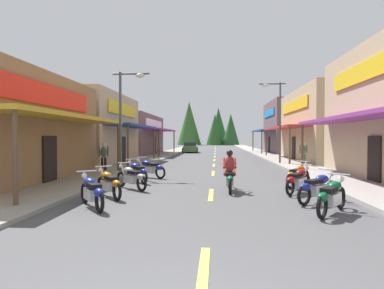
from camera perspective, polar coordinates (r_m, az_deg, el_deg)
ground at (r=36.65m, az=4.16°, el=-1.96°), size 9.11×98.11×0.10m
sidewalk_left at (r=37.13m, az=-4.86°, el=-1.75°), size 2.53×98.11×0.12m
sidewalk_right at (r=37.07m, az=13.19°, el=-1.79°), size 2.53×98.11×0.12m
centerline_dashes at (r=40.14m, az=4.19°, el=-1.60°), size 0.16×73.11×0.01m
storefront_left_middle at (r=26.46m, az=-20.55°, el=2.63°), size 9.69×9.74×5.37m
storefront_left_far at (r=37.67m, az=-11.33°, el=1.70°), size 7.84×12.66×4.61m
storefront_right_middle at (r=30.40m, az=23.86°, el=3.18°), size 8.24×12.41×6.19m
storefront_right_far at (r=43.31m, az=18.97°, el=2.96°), size 9.74×10.43×6.68m
streetlamp_left at (r=17.32m, az=-11.85°, el=6.61°), size 1.99×0.30×5.53m
streetlamp_right at (r=24.61m, az=15.00°, el=5.83°), size 1.99×0.30×6.15m
motorcycle_parked_right_0 at (r=9.23m, az=23.96°, el=-8.47°), size 1.37×1.77×1.04m
motorcycle_parked_right_1 at (r=10.63m, az=21.81°, el=-7.17°), size 1.68×1.48×1.04m
motorcycle_parked_right_2 at (r=12.17m, az=18.69°, el=-6.08°), size 1.35×1.79×1.04m
motorcycle_parked_right_3 at (r=13.76m, az=18.62°, el=-5.23°), size 1.39×1.75×1.04m
motorcycle_parked_left_0 at (r=9.60m, az=-17.67°, el=-8.05°), size 1.39×1.75×1.04m
motorcycle_parked_left_1 at (r=11.09m, az=-14.81°, el=-6.77°), size 1.44×1.72×1.04m
motorcycle_parked_left_2 at (r=12.62m, az=-10.92°, el=-5.77°), size 1.63×1.54×1.04m
motorcycle_parked_left_3 at (r=14.51m, az=-9.97°, el=-4.85°), size 1.43×1.72×1.04m
motorcycle_parked_left_4 at (r=16.05m, az=-7.68°, el=-4.25°), size 1.88×1.20×1.04m
rider_cruising_lead at (r=12.01m, az=6.81°, el=-5.32°), size 0.60×2.14×1.57m
pedestrian_by_shop at (r=23.42m, az=19.50°, el=-1.26°), size 0.57×0.30×1.75m
pedestrian_browsing at (r=19.13m, az=-15.69°, el=-1.83°), size 0.51×0.40×1.73m
parked_car_curbside at (r=42.33m, az=-0.34°, el=-0.52°), size 2.28×4.40×1.40m
treeline_backdrop at (r=86.50m, az=2.29°, el=3.32°), size 16.57×12.91×11.55m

